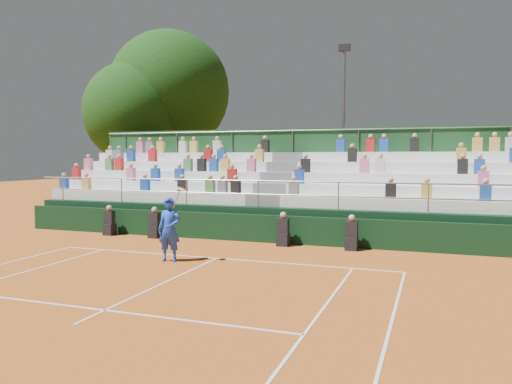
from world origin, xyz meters
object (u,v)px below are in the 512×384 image
(tree_east, at_px, (169,92))
(floodlight_mast, at_px, (344,118))
(tennis_player, at_px, (169,229))
(tree_west, at_px, (135,112))

(tree_east, height_order, floodlight_mast, tree_east)
(tree_east, distance_m, floodlight_mast, 11.49)
(tennis_player, relative_size, tree_west, 0.25)
(tennis_player, distance_m, tree_east, 18.30)
(tree_west, bearing_deg, tree_east, 57.22)
(floodlight_mast, bearing_deg, tree_east, 172.20)
(tennis_player, xyz_separation_m, tree_west, (-9.70, 13.04, 4.81))
(tennis_player, distance_m, tree_west, 16.95)
(tennis_player, height_order, floodlight_mast, floodlight_mast)
(tennis_player, distance_m, floodlight_mast, 14.37)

